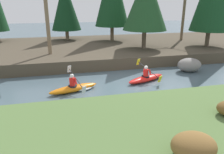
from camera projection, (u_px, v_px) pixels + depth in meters
ground_plane at (130, 84)px, 12.89m from camera, size 90.00×90.00×0.00m
riverbank_near at (187, 135)px, 7.22m from camera, size 44.00×5.86×0.80m
riverbank_far at (102, 48)px, 20.88m from camera, size 44.00×11.95×0.85m
conifer_tree_left at (65, 5)px, 22.14m from camera, size 3.02×3.02×6.01m
conifer_tree_centre at (146, 1)px, 17.72m from camera, size 3.69×3.69×6.24m
bare_tree_upstream at (48, 20)px, 15.98m from camera, size 3.01×2.98×5.41m
bare_tree_mid_upstream at (184, 9)px, 22.18m from camera, size 3.68×3.64×6.69m
shrub_clump_nearest at (194, 146)px, 5.51m from camera, size 1.19×0.99×0.64m
kayaker_lead at (146, 78)px, 13.31m from camera, size 2.73×1.99×1.20m
kayaker_middle at (76, 88)px, 11.83m from camera, size 2.75×2.02×1.20m
boulder_midstream at (189, 65)px, 15.16m from camera, size 1.67×1.31×0.95m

